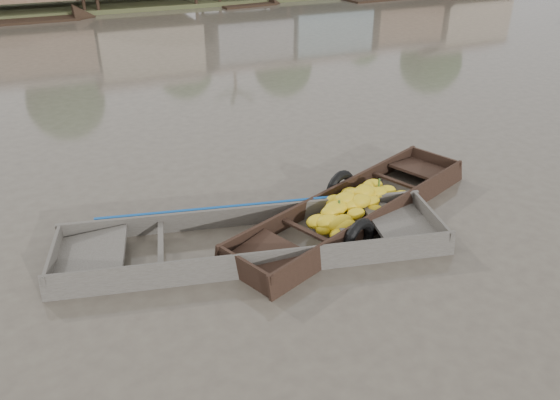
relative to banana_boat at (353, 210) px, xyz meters
name	(u,v)px	position (x,y,z in m)	size (l,w,h in m)	color
ground	(318,240)	(-1.02, -0.46, -0.20)	(120.00, 120.00, 0.00)	#4A4339
banana_boat	(353,210)	(0.00, 0.00, 0.00)	(6.33, 3.70, 0.90)	black
viewer_boat	(255,245)	(-2.21, -0.20, -0.14)	(7.33, 3.37, 0.57)	#3F3B35
distant_boats	(278,11)	(8.71, 23.71, -0.25)	(48.21, 14.41, 0.35)	black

